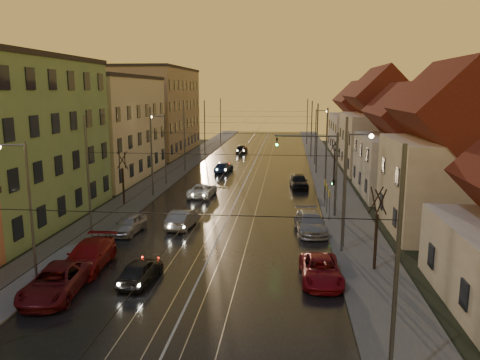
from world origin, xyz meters
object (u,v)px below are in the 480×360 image
(street_lamp_2, at_px, (162,142))
(driving_car_0, at_px, (140,271))
(driving_car_3, at_px, (223,167))
(parked_right_1, at_px, (311,223))
(driving_car_4, at_px, (242,149))
(traffic_light_mast, at_px, (324,164))
(driving_car_2, at_px, (203,190))
(parked_left_3, at_px, (129,224))
(parked_right_2, at_px, (299,181))
(street_lamp_3, at_px, (318,131))
(parked_right_0, at_px, (321,270))
(driving_car_1, at_px, (183,218))
(street_lamp_1, at_px, (350,178))
(street_lamp_0, at_px, (24,199))
(parked_left_2, at_px, (89,256))
(parked_left_1, at_px, (56,282))

(street_lamp_2, height_order, driving_car_0, street_lamp_2)
(driving_car_3, relative_size, parked_right_1, 0.88)
(street_lamp_2, relative_size, driving_car_4, 1.92)
(traffic_light_mast, distance_m, driving_car_2, 13.92)
(parked_left_3, bearing_deg, street_lamp_2, 101.87)
(street_lamp_2, height_order, parked_right_2, street_lamp_2)
(street_lamp_3, relative_size, driving_car_0, 2.01)
(driving_car_2, xyz_separation_m, parked_right_0, (10.52, -20.47, -0.00))
(driving_car_1, height_order, driving_car_2, driving_car_1)
(driving_car_0, relative_size, parked_left_3, 0.98)
(street_lamp_2, bearing_deg, parked_right_0, -58.25)
(street_lamp_2, distance_m, parked_right_2, 15.85)
(street_lamp_1, relative_size, parked_right_1, 1.55)
(driving_car_1, relative_size, driving_car_4, 1.06)
(driving_car_1, bearing_deg, street_lamp_0, 69.68)
(driving_car_0, height_order, driving_car_1, driving_car_1)
(parked_right_1, bearing_deg, driving_car_3, 105.54)
(parked_left_2, bearing_deg, driving_car_0, -27.61)
(street_lamp_0, bearing_deg, parked_right_2, 61.21)
(street_lamp_3, relative_size, driving_car_2, 1.66)
(street_lamp_2, relative_size, driving_car_1, 1.81)
(driving_car_4, bearing_deg, traffic_light_mast, 107.94)
(street_lamp_2, xyz_separation_m, parked_right_1, (15.85, -16.51, -4.14))
(traffic_light_mast, bearing_deg, driving_car_0, -126.66)
(parked_left_1, height_order, parked_right_2, parked_right_2)
(street_lamp_3, distance_m, parked_right_2, 16.92)
(traffic_light_mast, relative_size, parked_left_1, 1.34)
(street_lamp_0, distance_m, driving_car_1, 13.78)
(traffic_light_mast, relative_size, driving_car_3, 1.59)
(parked_left_1, bearing_deg, street_lamp_3, 65.93)
(parked_left_2, bearing_deg, parked_left_3, 86.98)
(driving_car_3, relative_size, driving_car_4, 1.09)
(driving_car_3, bearing_deg, traffic_light_mast, 125.44)
(street_lamp_0, height_order, driving_car_1, street_lamp_0)
(parked_right_0, bearing_deg, parked_left_3, 148.40)
(street_lamp_1, distance_m, driving_car_4, 49.84)
(parked_right_2, bearing_deg, driving_car_3, 130.58)
(traffic_light_mast, distance_m, parked_left_3, 16.59)
(street_lamp_2, height_order, parked_right_1, street_lamp_2)
(street_lamp_2, bearing_deg, traffic_light_mast, -35.07)
(driving_car_4, bearing_deg, parked_left_3, 87.80)
(street_lamp_3, height_order, parked_left_3, street_lamp_3)
(parked_right_0, bearing_deg, street_lamp_1, 67.23)
(parked_left_1, bearing_deg, street_lamp_0, 145.69)
(street_lamp_2, xyz_separation_m, parked_left_3, (2.18, -18.10, -4.19))
(street_lamp_3, relative_size, parked_right_0, 1.66)
(street_lamp_0, height_order, parked_right_2, street_lamp_0)
(street_lamp_0, relative_size, traffic_light_mast, 1.11)
(street_lamp_3, height_order, parked_left_2, street_lamp_3)
(street_lamp_1, distance_m, parked_right_2, 20.48)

